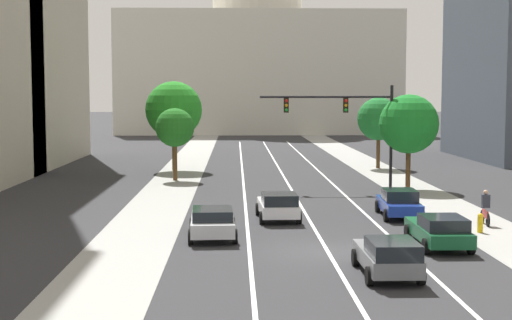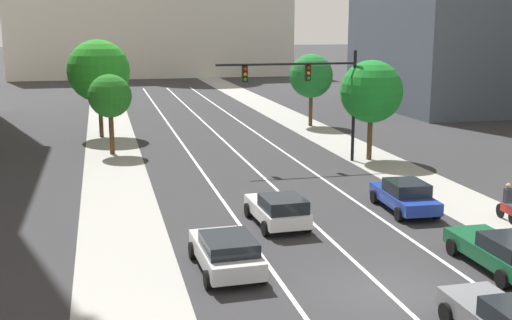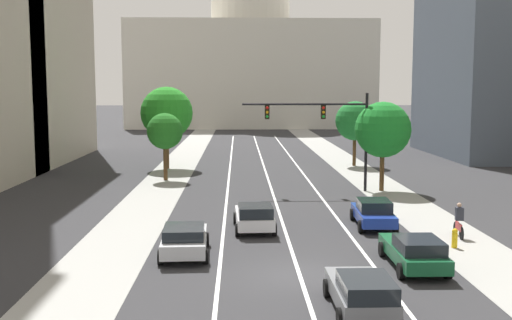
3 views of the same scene
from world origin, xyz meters
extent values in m
plane|color=#2B2B2D|center=(0.00, 40.00, 0.00)|extent=(400.00, 400.00, 0.00)
cube|color=gray|center=(-8.13, 35.00, 0.01)|extent=(3.64, 130.00, 0.01)
cube|color=gray|center=(8.13, 35.00, 0.01)|extent=(3.64, 130.00, 0.01)
cube|color=white|center=(-3.16, 25.00, 0.01)|extent=(0.16, 90.00, 0.01)
cube|color=white|center=(0.00, 25.00, 0.01)|extent=(0.16, 90.00, 0.01)
cube|color=white|center=(3.16, 25.00, 0.01)|extent=(0.16, 90.00, 0.01)
cube|color=beige|center=(0.00, 96.54, 9.68)|extent=(44.96, 22.84, 19.35)
cube|color=#B2B5BA|center=(-4.73, 3.05, 0.62)|extent=(2.02, 4.34, 0.60)
cube|color=black|center=(-4.72, 2.59, 1.15)|extent=(1.79, 2.28, 0.46)
cylinder|color=black|center=(-5.72, 4.47, 0.32)|extent=(0.24, 0.65, 0.64)
cylinder|color=black|center=(-3.86, 4.53, 0.32)|extent=(0.24, 0.65, 0.64)
cylinder|color=black|center=(-5.61, 1.56, 0.32)|extent=(0.24, 0.65, 0.64)
cylinder|color=black|center=(-3.75, 1.63, 0.32)|extent=(0.24, 0.65, 0.64)
cube|color=slate|center=(1.58, -3.97, 0.60)|extent=(1.74, 4.18, 0.56)
cube|color=black|center=(1.58, -4.96, 1.15)|extent=(1.59, 2.21, 0.54)
cylinder|color=black|center=(0.71, -2.55, 0.32)|extent=(0.22, 0.64, 0.64)
cylinder|color=black|center=(2.43, -2.54, 0.32)|extent=(0.22, 0.64, 0.64)
cylinder|color=black|center=(0.73, -5.39, 0.32)|extent=(0.22, 0.64, 0.64)
cylinder|color=black|center=(2.44, -5.38, 0.32)|extent=(0.22, 0.64, 0.64)
cube|color=#1E389E|center=(4.73, 8.44, 0.60)|extent=(1.96, 4.47, 0.55)
cube|color=black|center=(4.72, 8.22, 1.16)|extent=(1.71, 2.07, 0.58)
cylinder|color=black|center=(3.92, 9.97, 0.32)|extent=(0.25, 0.65, 0.64)
cylinder|color=black|center=(5.68, 9.89, 0.32)|extent=(0.25, 0.65, 0.64)
cylinder|color=black|center=(3.79, 6.99, 0.32)|extent=(0.25, 0.65, 0.64)
cylinder|color=black|center=(5.54, 6.91, 0.32)|extent=(0.25, 0.65, 0.64)
cube|color=silver|center=(-1.58, 7.80, 0.61)|extent=(1.98, 4.16, 0.58)
cube|color=black|center=(-1.54, 6.92, 1.17)|extent=(1.75, 2.09, 0.54)
cylinder|color=black|center=(-2.54, 9.15, 0.32)|extent=(0.25, 0.65, 0.64)
cylinder|color=black|center=(-0.72, 9.23, 0.32)|extent=(0.25, 0.65, 0.64)
cylinder|color=black|center=(-2.43, 6.38, 0.32)|extent=(0.25, 0.65, 0.64)
cylinder|color=black|center=(-0.61, 6.45, 0.32)|extent=(0.25, 0.65, 0.64)
cube|color=#14512D|center=(4.73, 0.95, 0.60)|extent=(1.83, 4.70, 0.55)
cube|color=black|center=(4.73, 0.16, 1.12)|extent=(1.67, 2.13, 0.51)
cylinder|color=black|center=(3.84, 2.55, 0.32)|extent=(0.22, 0.64, 0.64)
cylinder|color=black|center=(5.64, 2.54, 0.32)|extent=(0.22, 0.64, 0.64)
cylinder|color=black|center=(3.82, -0.64, 0.32)|extent=(0.22, 0.64, 0.64)
cylinder|color=black|center=(5.62, -0.65, 0.32)|extent=(0.22, 0.64, 0.64)
cylinder|color=black|center=(6.61, 19.57, 3.47)|extent=(0.20, 0.20, 6.93)
cylinder|color=black|center=(2.25, 19.57, 6.15)|extent=(8.72, 0.14, 0.14)
cube|color=black|center=(3.56, 19.57, 5.60)|extent=(0.32, 0.28, 0.96)
sphere|color=red|center=(3.56, 19.42, 5.90)|extent=(0.20, 0.20, 0.20)
sphere|color=orange|center=(3.56, 19.42, 5.60)|extent=(0.20, 0.20, 0.20)
sphere|color=green|center=(3.56, 19.42, 5.30)|extent=(0.20, 0.20, 0.20)
cube|color=black|center=(-0.37, 19.57, 5.60)|extent=(0.32, 0.28, 0.96)
sphere|color=red|center=(-0.37, 19.42, 5.90)|extent=(0.20, 0.20, 0.20)
sphere|color=orange|center=(-0.37, 19.42, 5.60)|extent=(0.20, 0.20, 0.20)
sphere|color=green|center=(-0.37, 19.42, 5.30)|extent=(0.20, 0.20, 0.20)
cylinder|color=yellow|center=(7.49, 3.89, 0.35)|extent=(0.26, 0.26, 0.70)
sphere|color=yellow|center=(7.49, 3.89, 0.78)|extent=(0.26, 0.26, 0.26)
cylinder|color=yellow|center=(7.49, 3.73, 0.39)|extent=(0.10, 0.12, 0.10)
cylinder|color=black|center=(8.34, 5.35, 0.33)|extent=(0.10, 0.66, 0.66)
cylinder|color=black|center=(8.41, 6.38, 0.33)|extent=(0.10, 0.66, 0.66)
cube|color=#A51919|center=(8.38, 5.86, 0.55)|extent=(0.14, 1.00, 0.36)
cube|color=#262833|center=(8.37, 5.81, 1.18)|extent=(0.38, 0.31, 0.64)
sphere|color=tan|center=(8.38, 5.88, 1.61)|extent=(0.22, 0.22, 0.22)
cylinder|color=#51381E|center=(-8.16, 25.23, 1.45)|extent=(0.32, 0.32, 2.90)
sphere|color=#206A1E|center=(-8.16, 25.23, 3.90)|extent=(2.84, 2.84, 2.84)
cylinder|color=#51381E|center=(-8.81, 32.31, 1.71)|extent=(0.32, 0.32, 3.41)
sphere|color=#268A24|center=(-8.81, 32.31, 5.05)|extent=(4.69, 4.69, 4.69)
cylinder|color=#51381E|center=(8.50, 33.81, 1.48)|extent=(0.32, 0.32, 2.95)
sphere|color=#1E722E|center=(8.50, 33.81, 4.23)|extent=(3.66, 3.66, 3.66)
cylinder|color=#51381E|center=(7.80, 19.66, 1.49)|extent=(0.32, 0.32, 2.99)
sphere|color=#1A7927|center=(7.80, 19.66, 4.36)|extent=(3.94, 3.94, 3.94)
camera|label=1|loc=(-3.70, -29.59, 6.33)|focal=52.46mm
camera|label=2|loc=(-8.74, -18.24, 8.55)|focal=45.57mm
camera|label=3|loc=(-2.38, -23.34, 7.27)|focal=43.27mm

